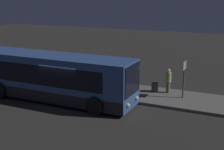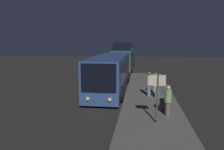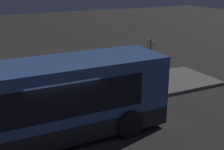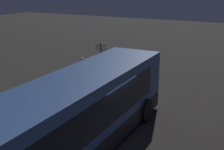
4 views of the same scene
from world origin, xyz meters
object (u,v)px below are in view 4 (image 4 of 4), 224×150
object	(u,v)px
suitcase	(47,99)
passenger_boarding	(35,96)
trash_bin	(76,83)
bus_lead	(78,116)
passenger_with_bags	(82,70)
sign_post	(101,56)
passenger_waiting	(51,91)

from	to	relation	value
suitcase	passenger_boarding	bearing A→B (deg)	-175.65
passenger_boarding	trash_bin	world-z (taller)	passenger_boarding
bus_lead	passenger_boarding	distance (m)	3.96
passenger_with_bags	trash_bin	world-z (taller)	passenger_with_bags
trash_bin	sign_post	bearing A→B (deg)	-14.28
bus_lead	passenger_waiting	distance (m)	3.87
passenger_boarding	passenger_waiting	world-z (taller)	passenger_waiting
bus_lead	sign_post	distance (m)	8.20
passenger_with_bags	sign_post	bearing A→B (deg)	145.07
passenger_with_bags	suitcase	xyz separation A→B (m)	(-3.68, -0.30, -0.50)
trash_bin	suitcase	bearing A→B (deg)	-176.68
suitcase	trash_bin	xyz separation A→B (m)	(2.81, 0.16, -0.05)
passenger_waiting	bus_lead	bearing A→B (deg)	-62.42
passenger_with_bags	trash_bin	distance (m)	1.04
passenger_boarding	suitcase	world-z (taller)	passenger_boarding
passenger_with_bags	sign_post	world-z (taller)	sign_post
suitcase	sign_post	distance (m)	4.96
bus_lead	trash_bin	bearing A→B (deg)	34.29
suitcase	sign_post	xyz separation A→B (m)	(4.81, -0.34, 1.16)
passenger_boarding	passenger_with_bags	world-z (taller)	passenger_with_bags
passenger_waiting	suitcase	size ratio (longest dim) A/B	1.80
bus_lead	trash_bin	xyz separation A→B (m)	(5.52, 3.77, -0.94)
sign_post	trash_bin	size ratio (longest dim) A/B	3.67
bus_lead	suitcase	distance (m)	4.60
bus_lead	suitcase	xyz separation A→B (m)	(2.71, 3.60, -0.89)
bus_lead	suitcase	bearing A→B (deg)	53.05
suitcase	passenger_with_bags	bearing A→B (deg)	4.59
bus_lead	sign_post	xyz separation A→B (m)	(7.52, 3.26, 0.27)
bus_lead	passenger_waiting	xyz separation A→B (m)	(2.37, 3.05, -0.29)
passenger_waiting	sign_post	world-z (taller)	sign_post
passenger_waiting	trash_bin	distance (m)	3.30
passenger_with_bags	suitcase	bearing A→B (deg)	-0.79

